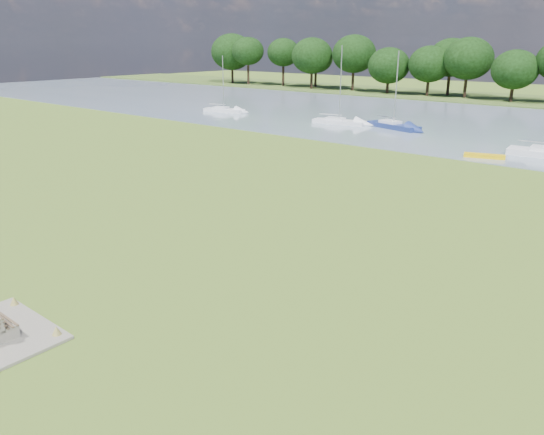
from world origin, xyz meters
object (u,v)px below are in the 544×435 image
Objects in this scene: kayak at (484,156)px; sailboat_5 at (339,120)px; sailboat_2 at (393,124)px; sailboat_4 at (224,109)px.

sailboat_5 is at bearing 139.60° from kayak.
sailboat_4 is at bearing -159.06° from sailboat_2.
sailboat_5 is (-6.36, -1.04, -0.04)m from sailboat_2.
sailboat_5 is at bearing -12.83° from sailboat_4.
sailboat_4 is 0.84× the size of sailboat_5.
sailboat_2 is 24.18m from sailboat_4.
sailboat_4 reaches higher than kayak.
kayak is 0.44× the size of sailboat_4.
kayak is at bearing -18.81° from sailboat_2.
sailboat_5 is (-19.40, 8.22, 0.27)m from kayak.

